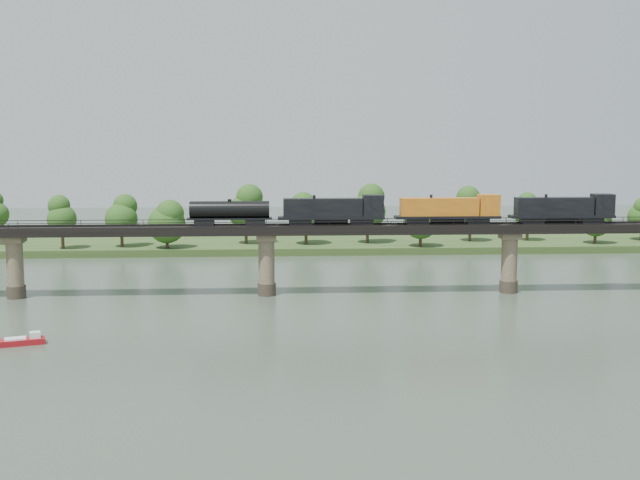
{
  "coord_description": "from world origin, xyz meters",
  "views": [
    {
      "loc": [
        1.13,
        -98.62,
        25.38
      ],
      "look_at": [
        8.69,
        30.0,
        9.0
      ],
      "focal_mm": 45.0,
      "sensor_mm": 36.0,
      "label": 1
    }
  ],
  "objects": [
    {
      "name": "far_treeline",
      "position": [
        -8.21,
        80.52,
        8.83
      ],
      "size": [
        289.06,
        17.54,
        13.6
      ],
      "color": "#382619",
      "rests_on": "far_bank"
    },
    {
      "name": "freight_train",
      "position": [
        23.31,
        30.0,
        13.79
      ],
      "size": [
        69.76,
        2.72,
        4.8
      ],
      "color": "black",
      "rests_on": "bridge"
    },
    {
      "name": "bridge",
      "position": [
        0.0,
        30.0,
        5.46
      ],
      "size": [
        236.0,
        30.0,
        11.5
      ],
      "color": "#473A2D",
      "rests_on": "ground"
    },
    {
      "name": "motorboat",
      "position": [
        -29.9,
        0.21,
        0.51
      ],
      "size": [
        5.6,
        3.41,
        1.48
      ],
      "rotation": [
        0.0,
        0.0,
        0.31
      ],
      "color": "#A01218",
      "rests_on": "ground"
    },
    {
      "name": "ground",
      "position": [
        0.0,
        0.0,
        0.0
      ],
      "size": [
        400.0,
        400.0,
        0.0
      ],
      "primitive_type": "plane",
      "color": "#344334",
      "rests_on": "ground"
    },
    {
      "name": "far_bank",
      "position": [
        0.0,
        85.0,
        0.8
      ],
      "size": [
        300.0,
        24.0,
        1.6
      ],
      "primitive_type": "cube",
      "color": "#2E481C",
      "rests_on": "ground"
    },
    {
      "name": "bridge_superstructure",
      "position": [
        0.0,
        30.0,
        11.79
      ],
      "size": [
        220.0,
        4.9,
        0.75
      ],
      "color": "black",
      "rests_on": "bridge"
    }
  ]
}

